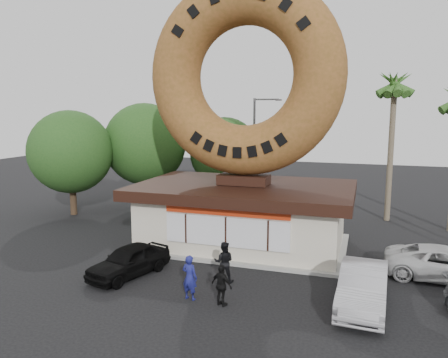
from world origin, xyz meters
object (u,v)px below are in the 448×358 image
person_left (190,277)px  giant_donut (245,76)px  car_black (129,261)px  car_white (447,264)px  person_right (222,285)px  person_center (224,262)px  street_lamp (256,146)px  car_silver (363,286)px  donut_shop (244,213)px

person_left → giant_donut: bearing=-80.0°
car_black → car_white: car_white is taller
person_right → car_black: 5.01m
person_right → car_black: size_ratio=0.39×
person_right → car_white: 9.86m
person_center → person_right: size_ratio=1.10×
giant_donut → car_black: giant_donut is taller
street_lamp → car_silver: (7.99, -15.77, -3.71)m
giant_donut → person_right: 10.94m
street_lamp → car_black: 16.31m
donut_shop → person_center: bearing=-83.6°
car_silver → person_left: bearing=-164.8°
donut_shop → person_left: 7.20m
street_lamp → person_left: (1.73, -17.16, -3.61)m
person_center → person_right: person_center is taller
donut_shop → car_silver: size_ratio=2.39×
car_black → donut_shop: bearing=75.7°
car_white → giant_donut: bearing=81.4°
person_left → car_silver: 6.41m
donut_shop → street_lamp: (-1.86, 10.02, 2.72)m
person_center → giant_donut: bearing=-94.7°
person_left → car_white: size_ratio=0.35×
giant_donut → car_black: 10.59m
person_right → car_white: (8.29, 5.34, -0.09)m
person_right → person_center: bearing=-52.3°
street_lamp → person_left: 17.62m
street_lamp → giant_donut: bearing=-79.5°
person_left → car_silver: person_left is taller
person_right → street_lamp: bearing=-58.5°
giant_donut → car_white: 12.66m
street_lamp → car_silver: size_ratio=1.71×
giant_donut → person_center: size_ratio=5.80×
donut_shop → car_black: donut_shop is taller
donut_shop → car_white: size_ratio=2.24×
street_lamp → car_silver: street_lamp is taller
giant_donut → car_white: (9.50, -1.98, -8.13)m
street_lamp → car_black: size_ratio=2.01×
street_lamp → person_right: (3.07, -17.31, -3.70)m
person_left → person_right: size_ratio=1.11×
giant_donut → street_lamp: size_ratio=1.26×
donut_shop → person_right: 7.46m
car_black → person_center: bearing=26.2°
street_lamp → person_right: 17.97m
person_left → person_center: bearing=-98.0°
donut_shop → person_center: 5.22m
giant_donut → car_black: bearing=-121.7°
person_right → car_silver: (4.93, 1.55, -0.01)m
giant_donut → street_lamp: 11.06m
person_center → car_silver: bearing=162.3°
person_right → car_silver: bearing=-141.1°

